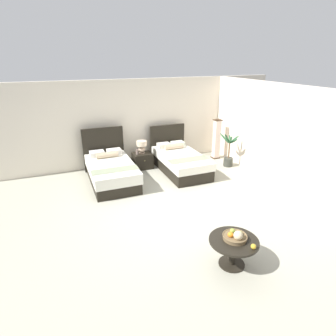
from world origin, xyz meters
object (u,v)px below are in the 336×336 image
at_px(bed_near_window, 111,171).
at_px(bed_near_corner, 180,161).
at_px(nightstand, 142,160).
at_px(vase, 137,152).
at_px(table_lamp, 142,146).
at_px(fruit_bowl, 235,236).
at_px(floor_lamp_corner, 216,139).
at_px(potted_palm, 229,156).
at_px(loose_apple, 253,247).
at_px(coffee_table, 233,246).

xyz_separation_m(bed_near_window, bed_near_corner, (2.03, -0.00, -0.01)).
bearing_deg(nightstand, bed_near_corner, -34.10).
relative_size(bed_near_corner, vase, 13.68).
relative_size(table_lamp, fruit_bowl, 0.95).
relative_size(floor_lamp_corner, potted_palm, 1.20).
height_order(bed_near_window, potted_palm, bed_near_window).
relative_size(nightstand, table_lamp, 1.50).
distance_m(nightstand, loose_apple, 4.98).
xyz_separation_m(bed_near_corner, loose_apple, (-0.79, -4.33, 0.21)).
distance_m(fruit_bowl, potted_palm, 4.52).
bearing_deg(loose_apple, potted_palm, 60.34).
distance_m(bed_near_corner, vase, 1.29).
distance_m(bed_near_window, nightstand, 1.26).
height_order(bed_near_corner, coffee_table, bed_near_corner).
bearing_deg(coffee_table, nightstand, 90.21).
xyz_separation_m(bed_near_window, coffee_table, (1.10, -4.03, 0.04)).
distance_m(nightstand, floor_lamp_corner, 2.56).
distance_m(fruit_bowl, floor_lamp_corner, 5.22).
bearing_deg(fruit_bowl, bed_near_corner, 77.31).
bearing_deg(bed_near_window, nightstand, 30.45).
height_order(loose_apple, potted_palm, potted_palm).
height_order(fruit_bowl, floor_lamp_corner, floor_lamp_corner).
relative_size(fruit_bowl, floor_lamp_corner, 0.30).
height_order(nightstand, floor_lamp_corner, floor_lamp_corner).
relative_size(vase, loose_apple, 1.90).
xyz_separation_m(loose_apple, floor_lamp_corner, (2.37, 4.89, 0.13)).
height_order(bed_near_corner, floor_lamp_corner, floor_lamp_corner).
distance_m(bed_near_corner, coffee_table, 4.14).
bearing_deg(fruit_bowl, bed_near_window, 105.63).
relative_size(nightstand, fruit_bowl, 1.43).
relative_size(nightstand, potted_palm, 0.52).
relative_size(bed_near_corner, floor_lamp_corner, 1.67).
bearing_deg(bed_near_window, table_lamp, 31.23).
bearing_deg(table_lamp, bed_near_window, -148.77).
relative_size(nightstand, coffee_table, 0.71).
bearing_deg(potted_palm, vase, 162.56).
bearing_deg(coffee_table, fruit_bowl, 12.81).
height_order(nightstand, table_lamp, table_lamp).
bearing_deg(coffee_table, table_lamp, 90.21).
height_order(bed_near_window, vase, bed_near_window).
xyz_separation_m(bed_near_window, nightstand, (1.09, 0.64, -0.08)).
relative_size(loose_apple, floor_lamp_corner, 0.06).
xyz_separation_m(nightstand, potted_palm, (2.49, -0.87, 0.10)).
bearing_deg(fruit_bowl, vase, 92.57).
distance_m(bed_near_corner, fruit_bowl, 4.13).
xyz_separation_m(vase, loose_apple, (0.32, -4.93, -0.03)).
height_order(coffee_table, loose_apple, loose_apple).
height_order(nightstand, potted_palm, potted_palm).
bearing_deg(vase, coffee_table, -87.71).
bearing_deg(potted_palm, bed_near_corner, 171.40).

